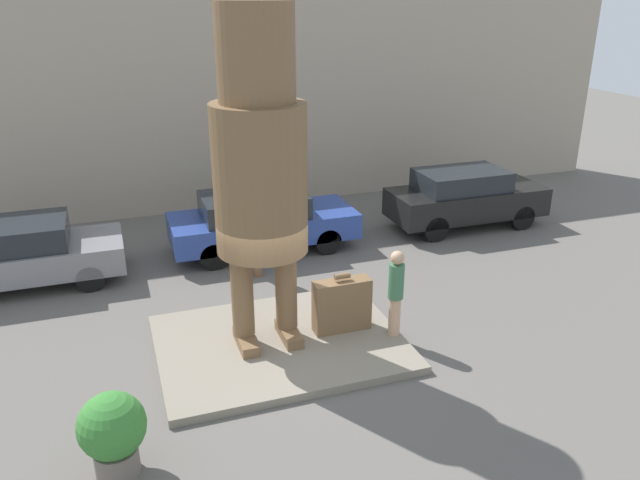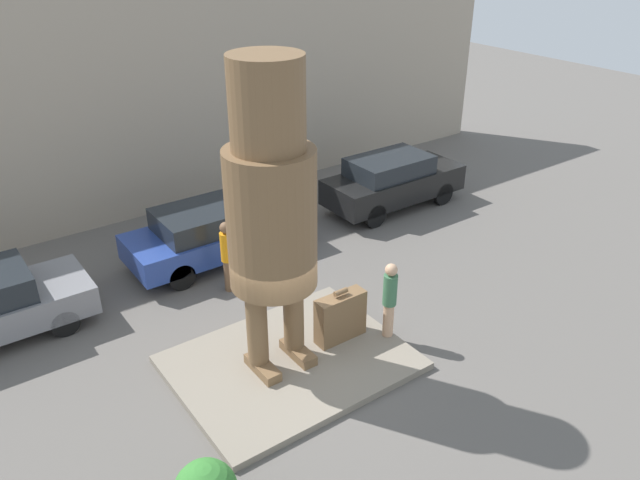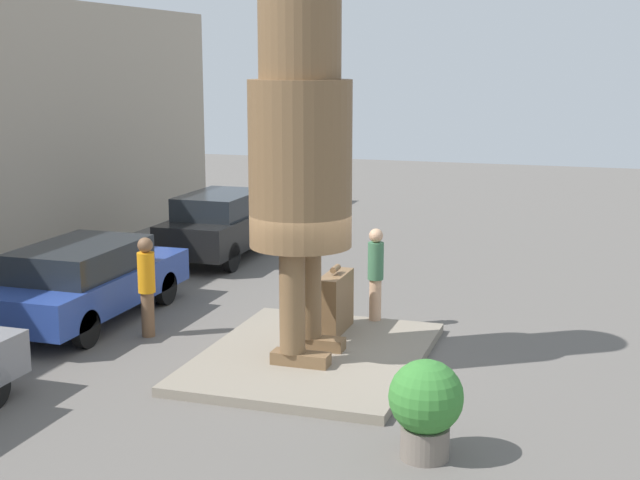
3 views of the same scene
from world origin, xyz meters
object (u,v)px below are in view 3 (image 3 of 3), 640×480
Objects in this scene: statue_figure at (300,140)px; planter_pot at (426,404)px; giant_suitcase at (335,302)px; parked_car_blue at (86,280)px; tourist at (376,270)px; worker_hivis at (147,283)px; parked_car_black at (223,223)px.

planter_pot is at bearing -137.24° from statue_figure.
statue_figure is 3.34m from giant_suitcase.
parked_car_blue reaches higher than planter_pot.
parked_car_blue is (-1.27, 5.32, -0.28)m from tourist.
tourist is 0.36× the size of parked_car_blue.
statue_figure is at bearing 175.07° from giant_suitcase.
parked_car_blue is at bearing 94.62° from giant_suitcase.
tourist is (0.88, -0.51, 0.42)m from giant_suitcase.
parked_car_blue is at bearing 76.82° from statue_figure.
tourist is 4.15m from worker_hivis.
worker_hivis reaches higher than parked_car_blue.
giant_suitcase is 0.66× the size of worker_hivis.
giant_suitcase is 0.27× the size of parked_car_black.
tourist is 5.57m from planter_pot.
statue_figure reaches higher than worker_hivis.
statue_figure is at bearing -103.18° from parked_car_blue.
worker_hivis is (-0.87, 3.26, 0.32)m from giant_suitcase.
parked_car_black is 2.45× the size of worker_hivis.
statue_figure is 5.04× the size of giant_suitcase.
statue_figure is at bearing 42.76° from planter_pot.
parked_car_black is (5.90, -0.20, 0.07)m from parked_car_blue.
parked_car_blue is (1.10, 4.68, -2.85)m from statue_figure.
parked_car_black is 6.53m from worker_hivis.
statue_figure reaches higher than parked_car_blue.
planter_pot is at bearing -150.06° from giant_suitcase.
worker_hivis is at bearing 115.05° from tourist.
parked_car_black is at bearing 11.93° from worker_hivis.
worker_hivis is at bearing 78.95° from statue_figure.
giant_suitcase is 3.39m from worker_hivis.
statue_figure is 4.85m from planter_pot.
tourist reaches higher than parked_car_blue.
tourist is 0.95× the size of worker_hivis.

